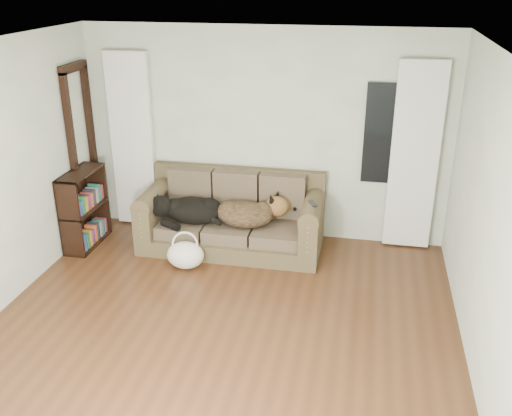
% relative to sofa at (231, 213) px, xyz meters
% --- Properties ---
extents(floor, '(5.00, 5.00, 0.00)m').
position_rel_sofa_xyz_m(floor, '(0.30, -1.97, -0.45)').
color(floor, '#3E2413').
rests_on(floor, ground).
extents(ceiling, '(5.00, 5.00, 0.00)m').
position_rel_sofa_xyz_m(ceiling, '(0.30, -1.97, 2.15)').
color(ceiling, white).
rests_on(ceiling, ground).
extents(wall_back, '(4.50, 0.04, 2.60)m').
position_rel_sofa_xyz_m(wall_back, '(0.30, 0.53, 0.85)').
color(wall_back, silver).
rests_on(wall_back, ground).
extents(wall_right, '(0.04, 5.00, 2.60)m').
position_rel_sofa_xyz_m(wall_right, '(2.55, -1.97, 0.85)').
color(wall_right, silver).
rests_on(wall_right, ground).
extents(curtain_left, '(0.55, 0.08, 2.25)m').
position_rel_sofa_xyz_m(curtain_left, '(-1.40, 0.45, 0.70)').
color(curtain_left, white).
rests_on(curtain_left, ground).
extents(curtain_right, '(0.55, 0.08, 2.25)m').
position_rel_sofa_xyz_m(curtain_right, '(2.10, 0.45, 0.70)').
color(curtain_right, white).
rests_on(curtain_right, ground).
extents(window_pane, '(0.50, 0.03, 1.20)m').
position_rel_sofa_xyz_m(window_pane, '(1.75, 0.50, 0.95)').
color(window_pane, black).
rests_on(window_pane, wall_back).
extents(door_casing, '(0.07, 0.60, 2.10)m').
position_rel_sofa_xyz_m(door_casing, '(-1.90, 0.07, 0.60)').
color(door_casing, black).
rests_on(door_casing, ground).
extents(sofa, '(2.18, 0.94, 0.89)m').
position_rel_sofa_xyz_m(sofa, '(0.00, 0.00, 0.00)').
color(sofa, '#3A3321').
rests_on(sofa, floor).
extents(dog_black_lab, '(0.75, 0.55, 0.30)m').
position_rel_sofa_xyz_m(dog_black_lab, '(-0.48, -0.11, 0.03)').
color(dog_black_lab, black).
rests_on(dog_black_lab, sofa).
extents(dog_shepherd, '(0.73, 0.53, 0.32)m').
position_rel_sofa_xyz_m(dog_shepherd, '(0.23, -0.06, 0.04)').
color(dog_shepherd, black).
rests_on(dog_shepherd, sofa).
extents(tv_remote, '(0.12, 0.20, 0.02)m').
position_rel_sofa_xyz_m(tv_remote, '(1.00, -0.17, 0.28)').
color(tv_remote, black).
rests_on(tv_remote, sofa).
extents(tote_bag, '(0.48, 0.40, 0.32)m').
position_rel_sofa_xyz_m(tote_bag, '(-0.40, -0.62, -0.29)').
color(tote_bag, white).
rests_on(tote_bag, floor).
extents(bookshelf, '(0.31, 0.77, 0.95)m').
position_rel_sofa_xyz_m(bookshelf, '(-1.79, -0.27, 0.05)').
color(bookshelf, black).
rests_on(bookshelf, floor).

